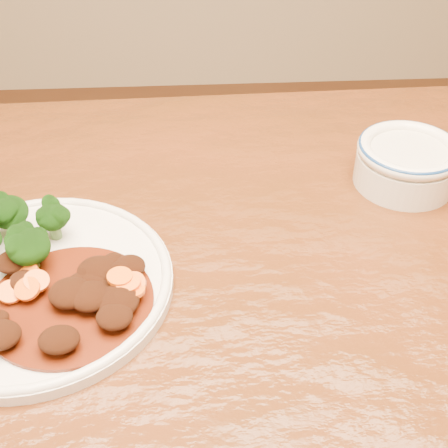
{
  "coord_description": "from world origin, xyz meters",
  "views": [
    {
      "loc": [
        -0.06,
        -0.51,
        1.25
      ],
      "look_at": [
        -0.02,
        0.08,
        0.77
      ],
      "focal_mm": 50.0,
      "sensor_mm": 36.0,
      "label": 1
    }
  ],
  "objects": [
    {
      "name": "dinner_plate",
      "position": [
        -0.24,
        -0.0,
        0.76
      ],
      "size": [
        0.3,
        0.3,
        0.02
      ],
      "rotation": [
        0.0,
        0.0,
        0.38
      ],
      "color": "silver",
      "rests_on": "dining_table"
    },
    {
      "name": "dining_table",
      "position": [
        0.0,
        0.0,
        0.67
      ],
      "size": [
        1.52,
        0.94,
        0.75
      ],
      "rotation": [
        0.0,
        0.0,
        0.03
      ],
      "color": "#52240E",
      "rests_on": "ground"
    },
    {
      "name": "mince_stew",
      "position": [
        -0.18,
        -0.04,
        0.78
      ],
      "size": [
        0.18,
        0.18,
        0.03
      ],
      "color": "#4F1608",
      "rests_on": "dinner_plate"
    },
    {
      "name": "dip_bowl",
      "position": [
        0.23,
        0.18,
        0.78
      ],
      "size": [
        0.14,
        0.14,
        0.06
      ],
      "rotation": [
        0.0,
        0.0,
        -0.38
      ],
      "color": "silver",
      "rests_on": "dining_table"
    }
  ]
}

